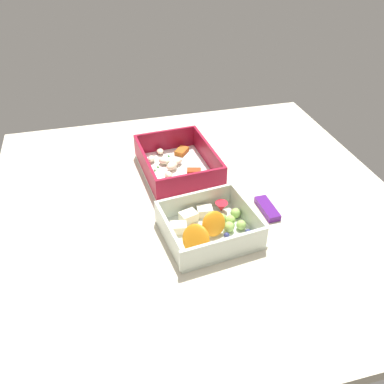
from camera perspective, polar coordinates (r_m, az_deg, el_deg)
The scene contains 4 objects.
table_surface at distance 81.32cm, azimuth 0.87°, elevation -2.16°, with size 80.00×80.00×2.00cm, color beige.
pasta_container at distance 88.93cm, azimuth -2.04°, elevation 3.66°, with size 20.60×16.19×5.49cm.
fruit_bowl at distance 72.59cm, azimuth 2.42°, elevation -4.86°, with size 15.98×17.35×5.85cm.
candy_bar at distance 79.78cm, azimuth 10.44°, elevation -2.27°, with size 7.00×2.40×1.20cm, color #51197A.
Camera 1 is at (61.55, -17.33, 51.25)cm, focal length 38.31 mm.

